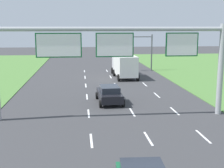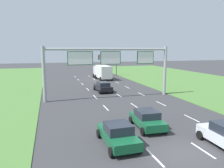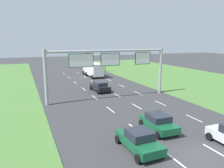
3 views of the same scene
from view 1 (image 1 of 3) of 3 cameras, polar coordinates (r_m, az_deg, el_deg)
lane_dashes_inner_left at (r=19.15m, az=-3.80°, el=-10.26°), size 0.14×62.40×0.01m
lane_dashes_inner_right at (r=19.57m, az=6.65°, el=-9.85°), size 0.14×62.40×0.01m
lane_dashes_slip at (r=20.58m, az=16.33°, el=-9.18°), size 0.14×62.40×0.01m
car_far_ahead at (r=28.03m, az=-0.47°, el=-1.85°), size 2.33×4.48×1.56m
box_truck at (r=42.16m, az=2.24°, el=3.49°), size 2.87×7.85×3.05m
sign_gantry at (r=22.97m, az=0.08°, el=5.86°), size 17.24×0.44×7.00m
traffic_light_mast at (r=48.23m, az=5.03°, el=6.95°), size 4.76×0.49×5.60m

